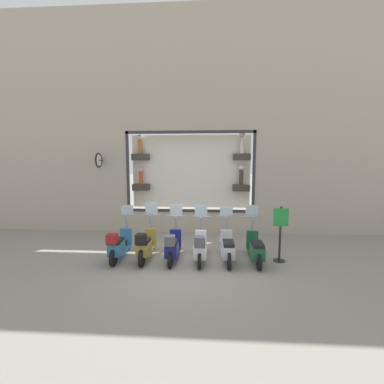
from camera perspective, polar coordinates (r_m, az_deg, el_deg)
name	(u,v)px	position (r m, az deg, el deg)	size (l,w,h in m)	color
ground_plane	(182,263)	(8.08, -2.26, -15.43)	(120.00, 120.00, 0.00)	gray
building_facade	(190,121)	(11.22, -0.40, 15.57)	(1.23, 36.00, 9.36)	#ADA08E
scooter_green_0	(256,249)	(8.18, 13.96, -12.19)	(1.79, 0.61, 1.64)	black
scooter_silver_1	(228,248)	(8.07, 7.94, -12.28)	(1.80, 0.60, 1.55)	black
scooter_white_2	(200,247)	(7.98, 1.81, -12.19)	(1.79, 0.60, 1.62)	black
scooter_navy_3	(173,247)	(8.05, -4.32, -11.99)	(1.80, 0.60, 1.64)	black
scooter_olive_4	(146,245)	(8.21, -10.25, -11.59)	(1.81, 0.60, 1.71)	black
scooter_teal_5	(119,245)	(8.44, -15.92, -11.30)	(1.80, 0.61, 1.60)	black
shop_sign_post	(280,232)	(8.35, 19.02, -8.40)	(0.36, 0.45, 1.70)	#232326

